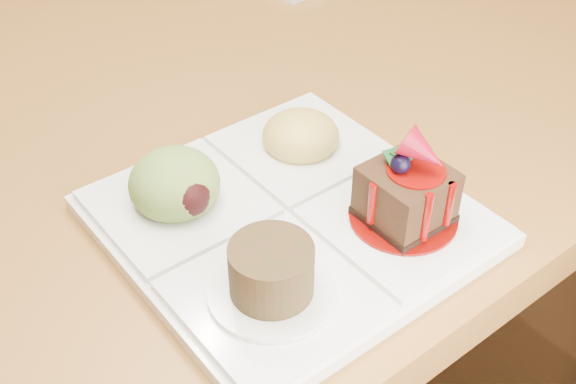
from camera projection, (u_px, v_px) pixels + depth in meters
ground at (123, 275)px, 1.56m from camera, size 6.00×6.00×0.00m
sampler_plate at (283, 206)px, 0.55m from camera, size 0.26×0.26×0.10m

